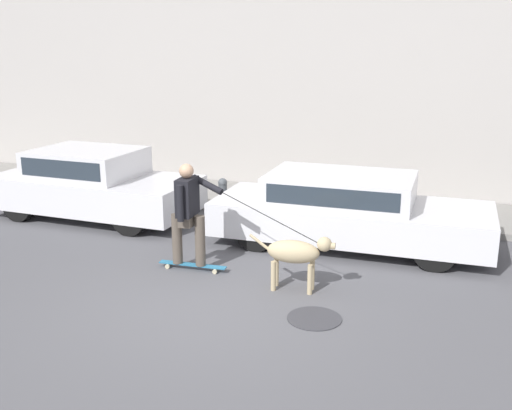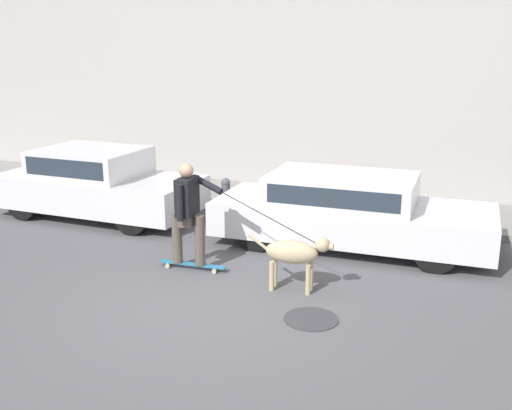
{
  "view_description": "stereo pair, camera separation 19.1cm",
  "coord_description": "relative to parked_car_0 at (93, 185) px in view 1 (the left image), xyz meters",
  "views": [
    {
      "loc": [
        3.04,
        -6.57,
        3.33
      ],
      "look_at": [
        0.06,
        1.64,
        0.95
      ],
      "focal_mm": 42.0,
      "sensor_mm": 36.0,
      "label": 1
    },
    {
      "loc": [
        3.22,
        -6.51,
        3.33
      ],
      "look_at": [
        0.06,
        1.64,
        0.95
      ],
      "focal_mm": 42.0,
      "sensor_mm": 36.0,
      "label": 2
    }
  ],
  "objects": [
    {
      "name": "parked_car_1",
      "position": [
        5.01,
        -0.0,
        -0.04
      ],
      "size": [
        4.6,
        1.83,
        1.22
      ],
      "rotation": [
        0.0,
        0.0,
        0.02
      ],
      "color": "black",
      "rests_on": "ground_plane"
    },
    {
      "name": "fire_hydrant",
      "position": [
        2.35,
        0.9,
        -0.24
      ],
      "size": [
        0.18,
        0.18,
        0.77
      ],
      "color": "#4C5156",
      "rests_on": "ground_plane"
    },
    {
      "name": "skateboarder",
      "position": [
        3.01,
        -1.93,
        0.28
      ],
      "size": [
        2.6,
        0.63,
        1.63
      ],
      "rotation": [
        0.0,
        0.0,
        0.07
      ],
      "color": "beige",
      "rests_on": "ground_plane"
    },
    {
      "name": "manhole_cover",
      "position": [
        5.21,
        -2.92,
        -0.64
      ],
      "size": [
        0.68,
        0.68,
        0.01
      ],
      "color": "#38383D",
      "rests_on": "ground_plane"
    },
    {
      "name": "parked_car_0",
      "position": [
        0.0,
        0.0,
        0.0
      ],
      "size": [
        4.02,
        1.83,
        1.33
      ],
      "rotation": [
        0.0,
        0.0,
        -0.02
      ],
      "color": "black",
      "rests_on": "ground_plane"
    },
    {
      "name": "ground_plane",
      "position": [
        3.81,
        -3.01,
        -0.65
      ],
      "size": [
        36.0,
        36.0,
        0.0
      ],
      "primitive_type": "plane",
      "color": "#545459"
    },
    {
      "name": "dog",
      "position": [
        4.73,
        -2.14,
        -0.1
      ],
      "size": [
        1.2,
        0.38,
        0.81
      ],
      "rotation": [
        0.0,
        0.0,
        0.09
      ],
      "color": "tan",
      "rests_on": "ground_plane"
    },
    {
      "name": "back_wall",
      "position": [
        3.81,
        3.45,
        2.0
      ],
      "size": [
        32.0,
        0.3,
        5.29
      ],
      "color": "#B2ADA8",
      "rests_on": "ground_plane"
    },
    {
      "name": "sidewalk_curb",
      "position": [
        3.81,
        2.21,
        -0.58
      ],
      "size": [
        30.0,
        2.13,
        0.12
      ],
      "color": "gray",
      "rests_on": "ground_plane"
    }
  ]
}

